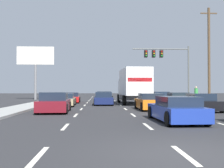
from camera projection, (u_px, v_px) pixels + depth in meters
name	position (u px, v px, depth m)	size (l,w,h in m)	color
ground_plane	(117.00, 103.00, 31.62)	(140.00, 140.00, 0.00)	#2B2B2D
sidewalk_right	(204.00, 104.00, 26.99)	(2.35, 80.00, 0.14)	#9E9E99
sidewalk_left	(35.00, 105.00, 26.26)	(2.35, 80.00, 0.14)	#9E9E99
lane_markings	(119.00, 104.00, 28.99)	(6.94, 57.00, 0.01)	silver
car_red	(71.00, 98.00, 31.46)	(2.17, 4.55, 1.16)	red
car_tan	(65.00, 100.00, 25.47)	(2.09, 4.56, 1.13)	tan
car_maroon	(54.00, 103.00, 18.39)	(2.13, 4.18, 1.34)	maroon
car_gray	(104.00, 97.00, 33.33)	(2.14, 4.62, 1.27)	slate
car_navy	(103.00, 99.00, 27.06)	(1.88, 4.06, 1.26)	#141E4C
box_truck	(133.00, 84.00, 28.62)	(2.83, 8.31, 3.55)	white
car_orange	(150.00, 102.00, 20.61)	(1.92, 4.07, 1.23)	orange
car_blue	(176.00, 110.00, 13.11)	(2.01, 4.50, 1.20)	#1E389E
car_silver	(160.00, 98.00, 31.96)	(1.97, 4.35, 1.25)	#B7BABF
car_yellow	(178.00, 100.00, 25.70)	(2.00, 4.36, 1.23)	yellow
car_black	(201.00, 103.00, 19.61)	(1.99, 4.24, 1.24)	black
traffic_signal_mast	(163.00, 58.00, 36.89)	(7.64, 0.69, 7.29)	#595B56
utility_pole_mid	(209.00, 54.00, 30.11)	(1.80, 0.28, 10.40)	brown
roadside_billboard	(35.00, 61.00, 40.06)	(5.33, 0.36, 7.68)	slate
pedestrian_near_corner	(196.00, 94.00, 29.73)	(0.38, 0.38, 1.69)	#1E233F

